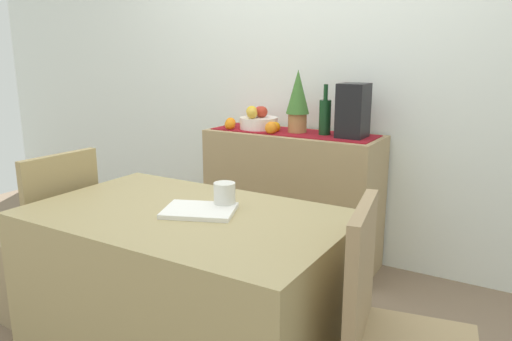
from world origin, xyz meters
TOP-DOWN VIEW (x-y plane):
  - ground_plane at (0.00, 0.00)m, footprint 6.40×6.40m
  - room_wall_rear at (0.00, 1.18)m, footprint 6.40×0.06m
  - sideboard_console at (-0.03, 0.92)m, footprint 1.13×0.42m
  - table_runner at (-0.03, 0.92)m, footprint 1.06×0.32m
  - fruit_bowl at (-0.28, 0.92)m, footprint 0.25×0.25m
  - apple_center at (-0.26, 0.92)m, footprint 0.07×0.07m
  - apple_right at (-0.31, 0.98)m, footprint 0.07×0.07m
  - apple_upper at (-0.29, 0.84)m, footprint 0.07×0.07m
  - apple_left at (-0.33, 0.91)m, footprint 0.07×0.07m
  - wine_bottle at (0.19, 0.92)m, footprint 0.07×0.07m
  - coffee_maker at (0.36, 0.92)m, footprint 0.16×0.18m
  - potted_plant at (0.00, 0.92)m, footprint 0.15×0.15m
  - orange_loose_near_bowl at (-0.48, 0.89)m, footprint 0.07×0.07m
  - orange_loose_mid at (-0.14, 0.88)m, footprint 0.07×0.07m
  - orange_loose_end at (-0.12, 0.80)m, footprint 0.08×0.08m
  - orange_loose_far at (-0.44, 0.81)m, footprint 0.07×0.07m
  - dining_table at (0.14, -0.39)m, footprint 1.29×0.79m
  - open_book at (0.20, -0.36)m, footprint 0.34×0.30m
  - coffee_cup at (0.24, -0.25)m, footprint 0.09×0.09m
  - chair_near_window at (-0.76, -0.39)m, footprint 0.42×0.42m

SIDE VIEW (x-z plane):
  - ground_plane at x=0.00m, z-range -0.02..0.00m
  - chair_near_window at x=-0.76m, z-range -0.18..0.72m
  - dining_table at x=0.14m, z-range 0.00..0.74m
  - sideboard_console at x=-0.03m, z-range 0.00..0.87m
  - open_book at x=0.20m, z-range 0.74..0.76m
  - coffee_cup at x=0.24m, z-range 0.74..0.85m
  - table_runner at x=-0.03m, z-range 0.87..0.87m
  - orange_loose_mid at x=-0.14m, z-range 0.87..0.93m
  - orange_loose_near_bowl at x=-0.48m, z-range 0.87..0.94m
  - orange_loose_far at x=-0.44m, z-range 0.87..0.94m
  - orange_loose_end at x=-0.12m, z-range 0.87..0.95m
  - fruit_bowl at x=-0.28m, z-range 0.87..0.95m
  - apple_right at x=-0.31m, z-range 0.95..1.01m
  - apple_upper at x=-0.29m, z-range 0.95..1.02m
  - wine_bottle at x=0.19m, z-range 0.83..1.14m
  - apple_center at x=-0.26m, z-range 0.95..1.02m
  - apple_left at x=-0.33m, z-range 0.95..1.02m
  - coffee_maker at x=0.36m, z-range 0.87..1.19m
  - potted_plant at x=0.00m, z-range 0.88..1.28m
  - room_wall_rear at x=0.00m, z-range 0.00..2.70m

